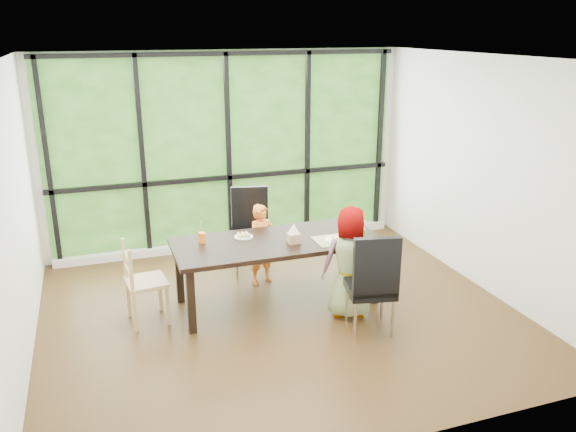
% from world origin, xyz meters
% --- Properties ---
extents(ground, '(5.00, 5.00, 0.00)m').
position_xyz_m(ground, '(0.00, 0.00, 0.00)').
color(ground, black).
rests_on(ground, ground).
extents(back_wall, '(5.00, 0.00, 5.00)m').
position_xyz_m(back_wall, '(0.00, 2.25, 1.35)').
color(back_wall, silver).
rests_on(back_wall, ground).
extents(foliage_backdrop, '(4.80, 0.02, 2.65)m').
position_xyz_m(foliage_backdrop, '(0.00, 2.23, 1.35)').
color(foliage_backdrop, '#225117').
rests_on(foliage_backdrop, back_wall).
extents(window_mullions, '(4.80, 0.06, 2.65)m').
position_xyz_m(window_mullions, '(0.00, 2.19, 1.35)').
color(window_mullions, black).
rests_on(window_mullions, back_wall).
extents(window_sill, '(4.80, 0.12, 0.10)m').
position_xyz_m(window_sill, '(0.00, 2.15, 0.05)').
color(window_sill, silver).
rests_on(window_sill, ground).
extents(dining_table, '(2.33, 1.14, 0.75)m').
position_xyz_m(dining_table, '(0.05, 0.26, 0.38)').
color(dining_table, black).
rests_on(dining_table, ground).
extents(chair_window_leather, '(0.55, 0.55, 1.08)m').
position_xyz_m(chair_window_leather, '(0.01, 1.16, 0.54)').
color(chair_window_leather, black).
rests_on(chair_window_leather, ground).
extents(chair_interior_leather, '(0.55, 0.55, 1.08)m').
position_xyz_m(chair_interior_leather, '(0.76, -0.64, 0.54)').
color(chair_interior_leather, black).
rests_on(chair_interior_leather, ground).
extents(chair_end_beech, '(0.44, 0.46, 0.90)m').
position_xyz_m(chair_end_beech, '(-1.37, 0.29, 0.45)').
color(chair_end_beech, tan).
rests_on(chair_end_beech, ground).
extents(child_toddler, '(0.42, 0.34, 0.99)m').
position_xyz_m(child_toddler, '(0.05, 0.83, 0.50)').
color(child_toddler, orange).
rests_on(child_toddler, ground).
extents(child_older, '(0.68, 0.55, 1.22)m').
position_xyz_m(child_older, '(0.72, -0.27, 0.61)').
color(child_older, slate).
rests_on(child_older, ground).
extents(placemat, '(0.48, 0.35, 0.01)m').
position_xyz_m(placemat, '(0.68, 0.05, 0.75)').
color(placemat, tan).
rests_on(placemat, dining_table).
extents(plate_far, '(0.21, 0.21, 0.01)m').
position_xyz_m(plate_far, '(-0.27, 0.46, 0.76)').
color(plate_far, white).
rests_on(plate_far, dining_table).
extents(plate_near, '(0.21, 0.21, 0.01)m').
position_xyz_m(plate_near, '(0.66, 0.05, 0.76)').
color(plate_near, white).
rests_on(plate_near, dining_table).
extents(orange_cup, '(0.07, 0.07, 0.12)m').
position_xyz_m(orange_cup, '(-0.74, 0.45, 0.81)').
color(orange_cup, orange).
rests_on(orange_cup, dining_table).
extents(green_cup, '(0.07, 0.07, 0.10)m').
position_xyz_m(green_cup, '(0.98, 0.02, 0.80)').
color(green_cup, green).
rests_on(green_cup, dining_table).
extents(white_mug, '(0.08, 0.08, 0.08)m').
position_xyz_m(white_mug, '(1.12, 0.32, 0.79)').
color(white_mug, white).
rests_on(white_mug, dining_table).
extents(tissue_box, '(0.13, 0.13, 0.11)m').
position_xyz_m(tissue_box, '(0.21, 0.13, 0.80)').
color(tissue_box, tan).
rests_on(tissue_box, dining_table).
extents(crepe_rolls_far, '(0.15, 0.12, 0.04)m').
position_xyz_m(crepe_rolls_far, '(-0.27, 0.46, 0.78)').
color(crepe_rolls_far, tan).
rests_on(crepe_rolls_far, plate_far).
extents(crepe_rolls_near, '(0.05, 0.12, 0.04)m').
position_xyz_m(crepe_rolls_near, '(0.66, 0.05, 0.78)').
color(crepe_rolls_near, tan).
rests_on(crepe_rolls_near, plate_near).
extents(straw_white, '(0.01, 0.04, 0.20)m').
position_xyz_m(straw_white, '(-0.74, 0.45, 0.91)').
color(straw_white, white).
rests_on(straw_white, orange_cup).
extents(straw_pink, '(0.01, 0.04, 0.20)m').
position_xyz_m(straw_pink, '(0.98, 0.02, 0.89)').
color(straw_pink, pink).
rests_on(straw_pink, green_cup).
extents(tissue, '(0.12, 0.12, 0.11)m').
position_xyz_m(tissue, '(0.21, 0.13, 0.91)').
color(tissue, white).
rests_on(tissue, tissue_box).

